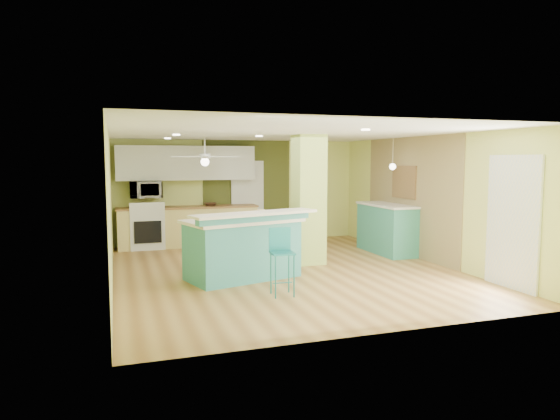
% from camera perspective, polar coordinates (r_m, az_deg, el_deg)
% --- Properties ---
extents(floor, '(6.00, 7.00, 0.01)m').
position_cam_1_polar(floor, '(9.21, 0.59, -6.97)').
color(floor, olive).
rests_on(floor, ground).
extents(ceiling, '(6.00, 7.00, 0.01)m').
position_cam_1_polar(ceiling, '(8.99, 0.61, 8.83)').
color(ceiling, white).
rests_on(ceiling, wall_back).
extents(wall_back, '(6.00, 0.01, 2.50)m').
position_cam_1_polar(wall_back, '(12.37, -4.69, 2.15)').
color(wall_back, '#DAE47A').
rests_on(wall_back, floor).
extents(wall_front, '(6.00, 0.01, 2.50)m').
position_cam_1_polar(wall_front, '(5.83, 11.88, -1.97)').
color(wall_front, '#DAE47A').
rests_on(wall_front, floor).
extents(wall_left, '(0.01, 7.00, 2.50)m').
position_cam_1_polar(wall_left, '(8.53, -18.87, 0.25)').
color(wall_left, '#DAE47A').
rests_on(wall_left, floor).
extents(wall_right, '(0.01, 7.00, 2.50)m').
position_cam_1_polar(wall_right, '(10.38, 16.49, 1.25)').
color(wall_right, '#DAE47A').
rests_on(wall_right, floor).
extents(wood_panel, '(0.02, 3.40, 2.50)m').
position_cam_1_polar(wood_panel, '(10.87, 14.61, 1.49)').
color(wood_panel, olive).
rests_on(wood_panel, floor).
extents(olive_accent, '(2.20, 0.02, 2.50)m').
position_cam_1_polar(olive_accent, '(12.40, -3.77, 2.16)').
color(olive_accent, '#454B1E').
rests_on(olive_accent, floor).
extents(interior_door, '(0.82, 0.05, 2.00)m').
position_cam_1_polar(interior_door, '(12.39, -3.73, 1.00)').
color(interior_door, silver).
rests_on(interior_door, floor).
extents(french_door, '(0.04, 1.08, 2.10)m').
position_cam_1_polar(french_door, '(8.60, 25.03, -1.28)').
color(french_door, white).
rests_on(french_door, floor).
extents(column, '(0.55, 0.55, 2.50)m').
position_cam_1_polar(column, '(9.71, 3.27, 1.18)').
color(column, '#B2CD5F').
rests_on(column, floor).
extents(kitchen_run, '(3.25, 0.63, 0.94)m').
position_cam_1_polar(kitchen_run, '(11.90, -10.40, -1.83)').
color(kitchen_run, '#E8D179').
rests_on(kitchen_run, floor).
extents(stove, '(0.76, 0.66, 1.08)m').
position_cam_1_polar(stove, '(11.80, -14.97, -2.06)').
color(stove, white).
rests_on(stove, floor).
extents(upper_cabinets, '(3.20, 0.34, 0.80)m').
position_cam_1_polar(upper_cabinets, '(11.92, -10.61, 5.30)').
color(upper_cabinets, silver).
rests_on(upper_cabinets, wall_back).
extents(microwave, '(0.70, 0.48, 0.39)m').
position_cam_1_polar(microwave, '(11.73, -15.08, 2.26)').
color(microwave, white).
rests_on(microwave, wall_back).
extents(ceiling_fan, '(1.41, 1.41, 0.61)m').
position_cam_1_polar(ceiling_fan, '(10.65, -8.58, 5.98)').
color(ceiling_fan, silver).
rests_on(ceiling_fan, ceiling).
extents(pendant_lamp, '(0.14, 0.14, 0.69)m').
position_cam_1_polar(pendant_lamp, '(10.79, 12.75, 4.88)').
color(pendant_lamp, white).
rests_on(pendant_lamp, ceiling).
extents(wall_decor, '(0.03, 0.90, 0.70)m').
position_cam_1_polar(wall_decor, '(11.01, 13.98, 3.12)').
color(wall_decor, brown).
rests_on(wall_decor, wood_panel).
extents(peninsula, '(2.31, 1.68, 1.18)m').
position_cam_1_polar(peninsula, '(8.54, -4.24, -4.23)').
color(peninsula, teal).
rests_on(peninsula, floor).
extents(bar_stool, '(0.35, 0.35, 1.01)m').
position_cam_1_polar(bar_stool, '(7.48, 0.14, -4.62)').
color(bar_stool, '#1C7982').
rests_on(bar_stool, floor).
extents(side_counter, '(0.71, 1.66, 1.07)m').
position_cam_1_polar(side_counter, '(11.12, 12.18, -2.06)').
color(side_counter, teal).
rests_on(side_counter, floor).
extents(fruit_bowl, '(0.36, 0.36, 0.08)m').
position_cam_1_polar(fruit_bowl, '(11.86, -7.95, 0.64)').
color(fruit_bowl, '#3C2418').
rests_on(fruit_bowl, kitchen_run).
extents(canister, '(0.14, 0.14, 0.15)m').
position_cam_1_polar(canister, '(8.56, -2.17, -0.47)').
color(canister, gold).
rests_on(canister, peninsula).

